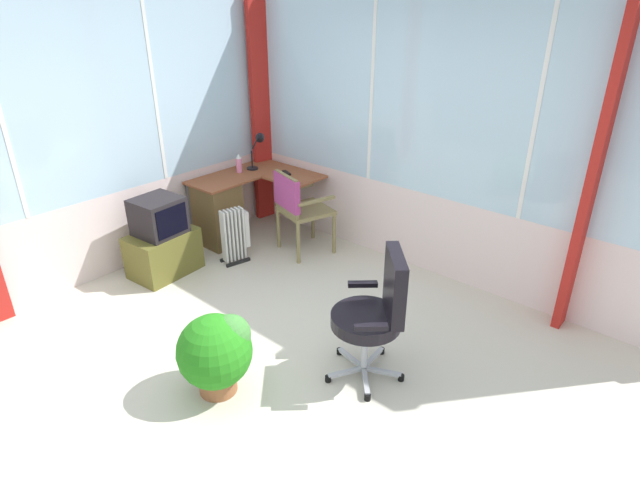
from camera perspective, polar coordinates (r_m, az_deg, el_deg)
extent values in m
cube|color=beige|center=(3.98, -3.90, -14.78)|extent=(5.14, 5.77, 0.06)
cube|color=silver|center=(5.49, -22.27, 0.69)|extent=(4.14, 0.06, 0.80)
cube|color=silver|center=(5.13, -24.66, 13.51)|extent=(4.06, 0.06, 1.71)
cube|color=white|center=(4.89, -31.95, 11.46)|extent=(0.04, 0.07, 1.71)
cube|color=white|center=(5.45, -18.02, 15.17)|extent=(0.04, 0.07, 1.71)
cube|color=silver|center=(5.20, 12.45, 0.70)|extent=(0.06, 4.77, 0.80)
cube|color=silver|center=(4.81, 13.91, 14.38)|extent=(0.06, 4.67, 1.71)
cube|color=white|center=(4.51, 22.98, 12.38)|extent=(0.07, 0.04, 1.71)
cube|color=white|center=(5.22, 5.97, 15.82)|extent=(0.07, 0.04, 1.71)
cube|color=#B3231D|center=(6.17, -6.57, 13.92)|extent=(0.25, 0.10, 2.60)
cube|color=#B3231D|center=(4.39, 28.09, 6.10)|extent=(0.24, 0.08, 2.60)
cube|color=brown|center=(5.87, -8.85, 7.18)|extent=(1.19, 0.50, 0.02)
cube|color=brown|center=(5.73, -2.80, 6.99)|extent=(0.50, 0.54, 0.02)
cube|color=brown|center=(5.79, -11.34, 2.82)|extent=(0.40, 0.46, 0.69)
cylinder|color=#4C4C51|center=(5.57, -2.52, 2.47)|extent=(0.04, 0.04, 0.70)
cylinder|color=#4C4C51|center=(5.84, -14.06, 2.82)|extent=(0.04, 0.04, 0.70)
cylinder|color=black|center=(6.00, -7.50, 7.88)|extent=(0.13, 0.13, 0.02)
cylinder|color=black|center=(5.96, -7.56, 8.87)|extent=(0.02, 0.02, 0.20)
cylinder|color=black|center=(5.92, -7.11, 10.76)|extent=(0.05, 0.11, 0.18)
cone|color=black|center=(5.91, -6.50, 11.17)|extent=(0.14, 0.14, 0.12)
cube|color=black|center=(5.80, -3.73, 7.44)|extent=(0.10, 0.16, 0.02)
cylinder|color=pink|center=(5.88, -8.96, 8.16)|extent=(0.06, 0.06, 0.16)
cone|color=white|center=(5.85, -9.03, 9.17)|extent=(0.06, 0.06, 0.06)
cylinder|color=olive|center=(5.49, 1.58, 0.68)|extent=(0.04, 0.04, 0.45)
cylinder|color=olive|center=(5.82, -0.80, 2.24)|extent=(0.04, 0.04, 0.45)
cylinder|color=olive|center=(5.28, -2.42, -0.40)|extent=(0.04, 0.04, 0.45)
cylinder|color=olive|center=(5.63, -4.64, 1.29)|extent=(0.04, 0.04, 0.45)
cube|color=olive|center=(5.45, -1.60, 3.32)|extent=(0.60, 0.60, 0.04)
cube|color=olive|center=(5.27, -3.70, 5.09)|extent=(0.16, 0.42, 0.41)
cube|color=#A73C7C|center=(5.26, -3.71, 5.30)|extent=(0.19, 0.45, 0.35)
cube|color=olive|center=(5.21, -0.40, 4.36)|extent=(0.42, 0.16, 0.03)
cube|color=olive|center=(5.56, -2.77, 5.76)|extent=(0.42, 0.16, 0.03)
cube|color=#B7B7BF|center=(3.83, 5.07, -15.28)|extent=(0.23, 0.22, 0.02)
cylinder|color=black|center=(3.74, 5.28, -16.94)|extent=(0.05, 0.05, 0.05)
cube|color=#B7B7BF|center=(3.92, 6.91, -14.27)|extent=(0.15, 0.27, 0.02)
cylinder|color=black|center=(3.92, 8.98, -14.83)|extent=(0.05, 0.05, 0.05)
cube|color=#B7B7BF|center=(4.03, 5.88, -12.87)|extent=(0.28, 0.07, 0.02)
cylinder|color=black|center=(4.14, 6.83, -12.09)|extent=(0.05, 0.05, 0.05)
cube|color=#B7B7BF|center=(4.02, 3.49, -12.95)|extent=(0.09, 0.28, 0.02)
cylinder|color=black|center=(4.11, 2.18, -12.23)|extent=(0.05, 0.05, 0.05)
cube|color=#B7B7BF|center=(3.89, 2.90, -14.41)|extent=(0.26, 0.17, 0.02)
cylinder|color=black|center=(3.87, 0.90, -15.12)|extent=(0.05, 0.05, 0.05)
cylinder|color=#B7B7BF|center=(3.81, 4.96, -11.60)|extent=(0.05, 0.05, 0.37)
cylinder|color=black|center=(3.68, 5.10, -8.79)|extent=(0.50, 0.50, 0.09)
cube|color=black|center=(3.55, 8.30, -4.99)|extent=(0.37, 0.35, 0.47)
cube|color=black|center=(3.83, 4.76, -4.89)|extent=(0.19, 0.20, 0.04)
cube|color=black|center=(3.38, 5.67, -9.57)|extent=(0.19, 0.20, 0.04)
cube|color=brown|center=(5.33, -16.93, -1.38)|extent=(0.68, 0.50, 0.43)
cube|color=black|center=(5.17, -17.49, 2.54)|extent=(0.45, 0.44, 0.36)
cube|color=black|center=(5.02, -16.07, 2.02)|extent=(0.34, 0.04, 0.28)
cube|color=#262628|center=(5.31, -16.07, 1.62)|extent=(0.28, 0.24, 0.07)
cube|color=silver|center=(5.31, -10.61, 0.30)|extent=(0.04, 0.10, 0.56)
cube|color=silver|center=(5.32, -10.21, 0.41)|extent=(0.04, 0.10, 0.56)
cube|color=silver|center=(5.34, -9.81, 0.53)|extent=(0.04, 0.10, 0.56)
cube|color=silver|center=(5.35, -9.41, 0.65)|extent=(0.04, 0.10, 0.56)
cube|color=silver|center=(5.37, -9.02, 0.76)|extent=(0.04, 0.10, 0.56)
cube|color=silver|center=(5.39, -8.62, 0.87)|extent=(0.04, 0.10, 0.56)
cube|color=black|center=(5.42, -9.04, -2.47)|extent=(0.27, 0.09, 0.03)
cube|color=black|center=(5.53, -9.72, -1.91)|extent=(0.27, 0.09, 0.03)
cube|color=silver|center=(5.39, -8.27, 1.25)|extent=(0.07, 0.10, 0.39)
cylinder|color=#945735|center=(3.84, -11.24, -15.14)|extent=(0.27, 0.27, 0.14)
sphere|color=#26831B|center=(3.67, -11.60, -11.98)|extent=(0.52, 0.52, 0.52)
sphere|color=#438639|center=(3.62, -9.92, -10.31)|extent=(0.29, 0.29, 0.29)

